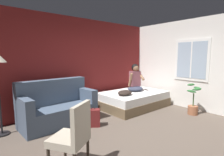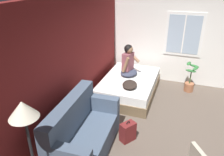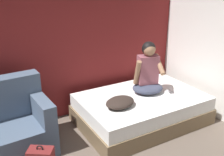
% 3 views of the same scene
% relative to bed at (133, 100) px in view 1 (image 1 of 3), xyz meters
% --- Properties ---
extents(ground_plane, '(40.00, 40.00, 0.00)m').
position_rel_bed_xyz_m(ground_plane, '(-1.57, -1.61, -0.24)').
color(ground_plane, brown).
extents(wall_back_accent, '(10.58, 0.16, 2.70)m').
position_rel_bed_xyz_m(wall_back_accent, '(-1.57, 0.93, 1.11)').
color(wall_back_accent, maroon).
rests_on(wall_back_accent, ground).
extents(wall_side_with_window, '(0.19, 6.33, 2.70)m').
position_rel_bed_xyz_m(wall_side_with_window, '(1.30, -1.61, 1.12)').
color(wall_side_with_window, silver).
rests_on(wall_side_with_window, ground).
extents(bed, '(2.08, 1.38, 0.48)m').
position_rel_bed_xyz_m(bed, '(0.00, 0.00, 0.00)').
color(bed, brown).
rests_on(bed, ground).
extents(couch, '(1.74, 0.91, 1.04)m').
position_rel_bed_xyz_m(couch, '(-2.39, 0.23, 0.16)').
color(couch, '#47566B').
rests_on(couch, ground).
extents(side_chair, '(0.63, 0.63, 0.98)m').
position_rel_bed_xyz_m(side_chair, '(-2.94, -1.61, 0.30)').
color(side_chair, '#382D23').
rests_on(side_chair, ground).
extents(person_seated, '(0.62, 0.56, 0.88)m').
position_rel_bed_xyz_m(person_seated, '(0.17, 0.09, 0.60)').
color(person_seated, '#383D51').
rests_on(person_seated, bed).
extents(backpack, '(0.35, 0.34, 0.46)m').
position_rel_bed_xyz_m(backpack, '(-1.84, -0.47, -0.04)').
color(backpack, maroon).
rests_on(backpack, ground).
extents(throw_pillow, '(0.54, 0.45, 0.14)m').
position_rel_bed_xyz_m(throw_pillow, '(-0.51, -0.14, 0.31)').
color(throw_pillow, '#2D231E').
rests_on(throw_pillow, bed).
extents(cell_phone, '(0.07, 0.14, 0.01)m').
position_rel_bed_xyz_m(cell_phone, '(0.52, -0.11, 0.25)').
color(cell_phone, '#B7B7BC').
rests_on(cell_phone, bed).
extents(potted_plant, '(0.39, 0.37, 0.85)m').
position_rel_bed_xyz_m(potted_plant, '(0.72, -1.56, 0.07)').
color(potted_plant, '#995B3D').
rests_on(potted_plant, ground).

